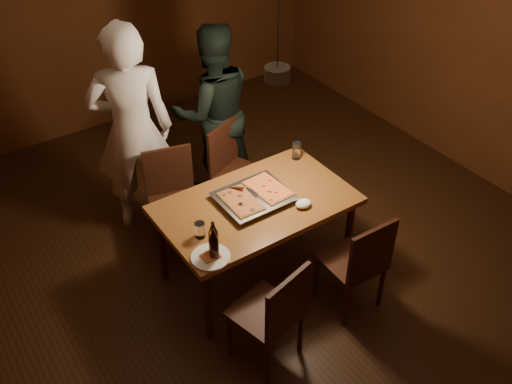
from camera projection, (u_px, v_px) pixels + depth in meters
room_shell at (276, 118)px, 4.12m from camera, size 6.00×6.00×6.00m
dining_table at (256, 210)px, 4.44m from camera, size 1.50×0.90×0.75m
chair_far_left at (172, 190)px, 4.87m from camera, size 0.51×0.51×0.49m
chair_far_right at (233, 163)px, 5.19m from camera, size 0.54×0.54×0.49m
chair_near_left at (275, 309)px, 3.82m from camera, size 0.51×0.51×0.49m
chair_near_right at (360, 257)px, 4.21m from camera, size 0.43×0.43×0.49m
pizza_tray at (254, 198)px, 4.40m from camera, size 0.58×0.49×0.05m
pizza_meat at (241, 201)px, 4.31m from camera, size 0.24×0.37×0.02m
pizza_cheese at (268, 188)px, 4.44m from camera, size 0.26×0.39×0.02m
spatula at (251, 193)px, 4.38m from camera, size 0.21×0.25×0.04m
beer_bottle_a at (214, 244)px, 3.82m from camera, size 0.07×0.07×0.26m
beer_bottle_b at (213, 237)px, 3.87m from camera, size 0.07×0.07×0.26m
water_glass_left at (200, 230)px, 4.04m from camera, size 0.08×0.08×0.12m
water_glass_right at (296, 151)px, 4.83m from camera, size 0.07×0.07×0.15m
plate_slice at (211, 257)px, 3.90m from camera, size 0.27×0.27×0.03m
napkin at (303, 204)px, 4.33m from camera, size 0.13×0.10×0.05m
diner_white at (132, 131)px, 4.81m from camera, size 0.82×0.69×1.93m
diner_dark at (213, 112)px, 5.31m from camera, size 0.96×0.82×1.70m
pendant_lamp at (277, 72)px, 3.90m from camera, size 0.18×0.18×1.10m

